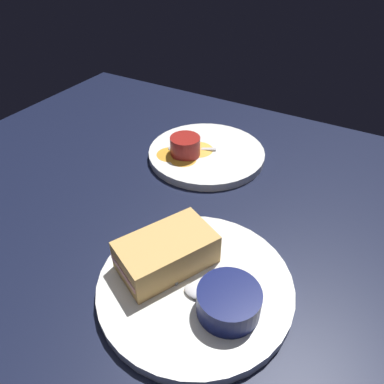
# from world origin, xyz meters

# --- Properties ---
(ground_plane) EXTENTS (1.10, 1.10, 0.03)m
(ground_plane) POSITION_xyz_m (0.00, 0.00, -0.01)
(ground_plane) COLOR black
(plate_sandwich_main) EXTENTS (0.26, 0.26, 0.02)m
(plate_sandwich_main) POSITION_xyz_m (-0.03, -0.11, 0.01)
(plate_sandwich_main) COLOR white
(plate_sandwich_main) RESTS_ON ground_plane
(sandwich_half_near) EXTENTS (0.15, 0.13, 0.05)m
(sandwich_half_near) POSITION_xyz_m (-0.02, -0.06, 0.04)
(sandwich_half_near) COLOR tan
(sandwich_half_near) RESTS_ON plate_sandwich_main
(ramekin_dark_sauce) EXTENTS (0.08, 0.08, 0.04)m
(ramekin_dark_sauce) POSITION_xyz_m (-0.05, -0.17, 0.03)
(ramekin_dark_sauce) COLOR #0C144C
(ramekin_dark_sauce) RESTS_ON plate_sandwich_main
(spoon_by_dark_ramekin) EXTENTS (0.02, 0.10, 0.01)m
(spoon_by_dark_ramekin) POSITION_xyz_m (-0.05, -0.11, 0.02)
(spoon_by_dark_ramekin) COLOR silver
(spoon_by_dark_ramekin) RESTS_ON plate_sandwich_main
(plate_chips_companion) EXTENTS (0.24, 0.24, 0.02)m
(plate_chips_companion) POSITION_xyz_m (0.27, 0.03, 0.01)
(plate_chips_companion) COLOR white
(plate_chips_companion) RESTS_ON ground_plane
(ramekin_light_gravy) EXTENTS (0.06, 0.06, 0.04)m
(ramekin_light_gravy) POSITION_xyz_m (0.24, 0.06, 0.04)
(ramekin_light_gravy) COLOR maroon
(ramekin_light_gravy) RESTS_ON plate_chips_companion
(spoon_by_gravy_ramekin) EXTENTS (0.06, 0.09, 0.01)m
(spoon_by_gravy_ramekin) POSITION_xyz_m (0.25, 0.07, 0.02)
(spoon_by_gravy_ramekin) COLOR silver
(spoon_by_gravy_ramekin) RESTS_ON plate_chips_companion
(plantain_chip_scatter) EXTENTS (0.12, 0.12, 0.01)m
(plantain_chip_scatter) POSITION_xyz_m (0.24, 0.06, 0.02)
(plantain_chip_scatter) COLOR gold
(plantain_chip_scatter) RESTS_ON plate_chips_companion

